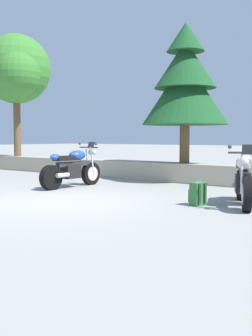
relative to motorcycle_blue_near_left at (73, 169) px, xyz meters
name	(u,v)px	position (x,y,z in m)	size (l,w,h in m)	color
ground_plane	(58,202)	(1.51, -1.92, -0.49)	(120.00, 120.00, 0.00)	gray
stone_wall	(179,172)	(1.51, 2.88, -0.21)	(36.00, 0.80, 0.55)	#A89E89
motorcycle_blue_near_left	(73,169)	(0.00, 0.00, 0.00)	(0.67, 2.06, 1.18)	black
motorcycle_white_centre	(244,180)	(4.66, -0.07, 0.00)	(1.11, 1.93, 1.18)	black
rider_backpack	(198,193)	(3.96, -0.60, -0.24)	(0.30, 0.33, 0.47)	#2D6B38
leafy_tree_far_left	(16,70)	(-5.81, 2.71, 3.46)	(2.87, 2.74, 4.84)	brown
pine_tree_mid_left	(185,82)	(1.59, 3.05, 2.43)	(2.51, 2.51, 4.08)	brown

